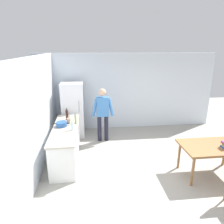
# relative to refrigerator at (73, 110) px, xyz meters

# --- Properties ---
(ground_plane) EXTENTS (14.00, 14.00, 0.00)m
(ground_plane) POSITION_rel_refrigerator_xyz_m (1.90, -2.40, -0.90)
(ground_plane) COLOR #9E998E
(wall_back) EXTENTS (6.40, 0.12, 2.70)m
(wall_back) POSITION_rel_refrigerator_xyz_m (1.90, 0.60, 0.45)
(wall_back) COLOR silver
(wall_back) RESTS_ON ground_plane
(wall_left) EXTENTS (0.12, 5.60, 2.70)m
(wall_left) POSITION_rel_refrigerator_xyz_m (-0.70, -2.20, 0.45)
(wall_left) COLOR silver
(wall_left) RESTS_ON ground_plane
(kitchen_counter) EXTENTS (0.64, 2.20, 0.90)m
(kitchen_counter) POSITION_rel_refrigerator_xyz_m (-0.10, -1.60, -0.45)
(kitchen_counter) COLOR white
(kitchen_counter) RESTS_ON ground_plane
(refrigerator) EXTENTS (0.70, 0.67, 1.80)m
(refrigerator) POSITION_rel_refrigerator_xyz_m (0.00, 0.00, 0.00)
(refrigerator) COLOR white
(refrigerator) RESTS_ON ground_plane
(person) EXTENTS (0.70, 0.22, 1.70)m
(person) POSITION_rel_refrigerator_xyz_m (0.95, -0.55, 0.08)
(person) COLOR #1E1E2D
(person) RESTS_ON ground_plane
(dining_table) EXTENTS (1.40, 0.90, 0.75)m
(dining_table) POSITION_rel_refrigerator_xyz_m (3.30, -2.70, -0.23)
(dining_table) COLOR olive
(dining_table) RESTS_ON ground_plane
(cooking_pot) EXTENTS (0.40, 0.28, 0.12)m
(cooking_pot) POSITION_rel_refrigerator_xyz_m (-0.20, -1.47, 0.06)
(cooking_pot) COLOR #285193
(cooking_pot) RESTS_ON kitchen_counter
(utensil_jar) EXTENTS (0.11, 0.11, 0.32)m
(utensil_jar) POSITION_rel_refrigerator_xyz_m (-0.03, -1.27, 0.08)
(utensil_jar) COLOR tan
(utensil_jar) RESTS_ON kitchen_counter
(bottle_wine_dark) EXTENTS (0.08, 0.08, 0.34)m
(bottle_wine_dark) POSITION_rel_refrigerator_xyz_m (-0.10, -0.96, 0.15)
(bottle_wine_dark) COLOR black
(bottle_wine_dark) RESTS_ON kitchen_counter
(bottle_water_clear) EXTENTS (0.07, 0.07, 0.30)m
(bottle_water_clear) POSITION_rel_refrigerator_xyz_m (0.10, -1.77, 0.13)
(bottle_water_clear) COLOR silver
(bottle_water_clear) RESTS_ON kitchen_counter
(bottle_vinegar_tall) EXTENTS (0.06, 0.06, 0.32)m
(bottle_vinegar_tall) POSITION_rel_refrigerator_xyz_m (0.16, -1.33, 0.14)
(bottle_vinegar_tall) COLOR gray
(bottle_vinegar_tall) RESTS_ON kitchen_counter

